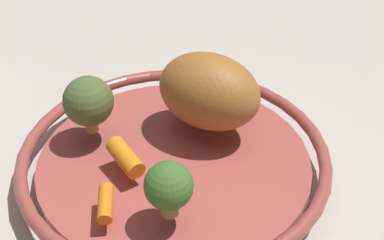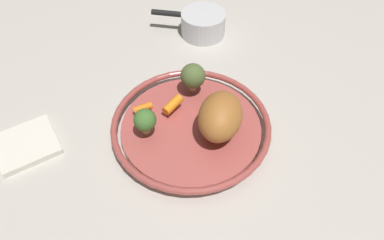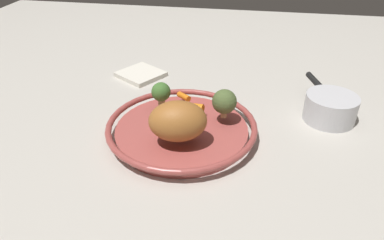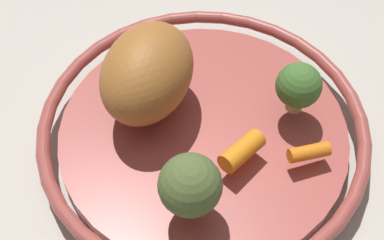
{
  "view_description": "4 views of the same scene",
  "coord_description": "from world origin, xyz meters",
  "px_view_note": "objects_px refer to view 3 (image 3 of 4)",
  "views": [
    {
      "loc": [
        -0.33,
        -0.34,
        0.43
      ],
      "look_at": [
        0.03,
        -0.0,
        0.06
      ],
      "focal_mm": 50.63,
      "sensor_mm": 36.0,
      "label": 1
    },
    {
      "loc": [
        0.23,
        -0.45,
        0.63
      ],
      "look_at": [
        0.01,
        -0.02,
        0.07
      ],
      "focal_mm": 33.16,
      "sensor_mm": 36.0,
      "label": 2
    },
    {
      "loc": [
        0.68,
        0.15,
        0.48
      ],
      "look_at": [
        0.02,
        0.03,
        0.06
      ],
      "focal_mm": 33.0,
      "sensor_mm": 36.0,
      "label": 3
    },
    {
      "loc": [
        -0.17,
        0.3,
        0.49
      ],
      "look_at": [
        0.0,
        0.02,
        0.05
      ],
      "focal_mm": 50.19,
      "sensor_mm": 36.0,
      "label": 4
    }
  ],
  "objects_px": {
    "baby_carrot_back": "(194,107)",
    "dish_towel": "(141,74)",
    "serving_bowl": "(182,129)",
    "broccoli_floret_edge": "(161,92)",
    "saucepan": "(330,107)",
    "broccoli_floret_large": "(224,102)",
    "roast_chicken_piece": "(178,121)",
    "baby_carrot_center": "(184,96)"
  },
  "relations": [
    {
      "from": "baby_carrot_back",
      "to": "dish_towel",
      "type": "bearing_deg",
      "value": -139.4
    },
    {
      "from": "serving_bowl",
      "to": "broccoli_floret_edge",
      "type": "distance_m",
      "value": 0.11
    },
    {
      "from": "baby_carrot_back",
      "to": "saucepan",
      "type": "xyz_separation_m",
      "value": [
        -0.08,
        0.34,
        -0.01
      ]
    },
    {
      "from": "serving_bowl",
      "to": "saucepan",
      "type": "xyz_separation_m",
      "value": [
        -0.14,
        0.35,
        0.01
      ]
    },
    {
      "from": "broccoli_floret_large",
      "to": "dish_towel",
      "type": "distance_m",
      "value": 0.4
    },
    {
      "from": "saucepan",
      "to": "roast_chicken_piece",
      "type": "bearing_deg",
      "value": -59.74
    },
    {
      "from": "saucepan",
      "to": "baby_carrot_center",
      "type": "bearing_deg",
      "value": -85.98
    },
    {
      "from": "serving_bowl",
      "to": "saucepan",
      "type": "relative_size",
      "value": 1.67
    },
    {
      "from": "broccoli_floret_large",
      "to": "dish_towel",
      "type": "bearing_deg",
      "value": -132.28
    },
    {
      "from": "serving_bowl",
      "to": "broccoli_floret_edge",
      "type": "xyz_separation_m",
      "value": [
        -0.07,
        -0.07,
        0.05
      ]
    },
    {
      "from": "roast_chicken_piece",
      "to": "baby_carrot_center",
      "type": "relative_size",
      "value": 2.94
    },
    {
      "from": "serving_bowl",
      "to": "roast_chicken_piece",
      "type": "relative_size",
      "value": 2.84
    },
    {
      "from": "baby_carrot_center",
      "to": "broccoli_floret_large",
      "type": "xyz_separation_m",
      "value": [
        0.07,
        0.11,
        0.03
      ]
    },
    {
      "from": "dish_towel",
      "to": "serving_bowl",
      "type": "bearing_deg",
      "value": 32.64
    },
    {
      "from": "broccoli_floret_large",
      "to": "broccoli_floret_edge",
      "type": "height_order",
      "value": "broccoli_floret_large"
    },
    {
      "from": "broccoli_floret_large",
      "to": "roast_chicken_piece",
      "type": "bearing_deg",
      "value": -39.74
    },
    {
      "from": "broccoli_floret_edge",
      "to": "dish_towel",
      "type": "xyz_separation_m",
      "value": [
        -0.23,
        -0.13,
        -0.07
      ]
    },
    {
      "from": "roast_chicken_piece",
      "to": "broccoli_floret_edge",
      "type": "relative_size",
      "value": 2.06
    },
    {
      "from": "baby_carrot_center",
      "to": "saucepan",
      "type": "relative_size",
      "value": 0.2
    },
    {
      "from": "broccoli_floret_edge",
      "to": "saucepan",
      "type": "bearing_deg",
      "value": 98.82
    },
    {
      "from": "saucepan",
      "to": "dish_towel",
      "type": "xyz_separation_m",
      "value": [
        -0.17,
        -0.55,
        -0.03
      ]
    },
    {
      "from": "serving_bowl",
      "to": "roast_chicken_piece",
      "type": "bearing_deg",
      "value": 5.05
    },
    {
      "from": "baby_carrot_back",
      "to": "saucepan",
      "type": "distance_m",
      "value": 0.35
    },
    {
      "from": "broccoli_floret_large",
      "to": "saucepan",
      "type": "xyz_separation_m",
      "value": [
        -0.1,
        0.26,
        -0.04
      ]
    },
    {
      "from": "broccoli_floret_edge",
      "to": "saucepan",
      "type": "xyz_separation_m",
      "value": [
        -0.07,
        0.42,
        -0.04
      ]
    },
    {
      "from": "baby_carrot_center",
      "to": "broccoli_floret_edge",
      "type": "bearing_deg",
      "value": -51.79
    },
    {
      "from": "broccoli_floret_large",
      "to": "saucepan",
      "type": "distance_m",
      "value": 0.28
    },
    {
      "from": "broccoli_floret_large",
      "to": "saucepan",
      "type": "height_order",
      "value": "broccoli_floret_large"
    },
    {
      "from": "baby_carrot_center",
      "to": "baby_carrot_back",
      "type": "height_order",
      "value": "baby_carrot_back"
    },
    {
      "from": "baby_carrot_center",
      "to": "broccoli_floret_large",
      "type": "distance_m",
      "value": 0.14
    },
    {
      "from": "baby_carrot_center",
      "to": "saucepan",
      "type": "bearing_deg",
      "value": 94.02
    },
    {
      "from": "dish_towel",
      "to": "broccoli_floret_large",
      "type": "bearing_deg",
      "value": 47.72
    },
    {
      "from": "baby_carrot_back",
      "to": "broccoli_floret_large",
      "type": "xyz_separation_m",
      "value": [
        0.01,
        0.08,
        0.03
      ]
    },
    {
      "from": "roast_chicken_piece",
      "to": "serving_bowl",
      "type": "bearing_deg",
      "value": -174.95
    },
    {
      "from": "serving_bowl",
      "to": "dish_towel",
      "type": "bearing_deg",
      "value": -147.36
    },
    {
      "from": "serving_bowl",
      "to": "broccoli_floret_large",
      "type": "relative_size",
      "value": 5.01
    },
    {
      "from": "roast_chicken_piece",
      "to": "broccoli_floret_large",
      "type": "height_order",
      "value": "roast_chicken_piece"
    },
    {
      "from": "dish_towel",
      "to": "baby_carrot_center",
      "type": "bearing_deg",
      "value": 42.85
    },
    {
      "from": "serving_bowl",
      "to": "roast_chicken_piece",
      "type": "height_order",
      "value": "roast_chicken_piece"
    },
    {
      "from": "serving_bowl",
      "to": "roast_chicken_piece",
      "type": "distance_m",
      "value": 0.09
    },
    {
      "from": "baby_carrot_back",
      "to": "saucepan",
      "type": "height_order",
      "value": "saucepan"
    },
    {
      "from": "baby_carrot_back",
      "to": "saucepan",
      "type": "relative_size",
      "value": 0.24
    }
  ]
}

